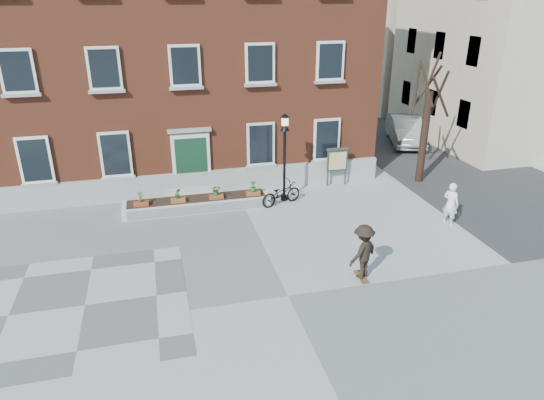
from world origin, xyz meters
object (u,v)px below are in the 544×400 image
object	(u,v)px
lamp_post	(285,145)
bystander	(451,204)
skateboarder	(363,251)
parked_car	(406,130)
bicycle	(281,193)
notice_board	(337,160)

from	to	relation	value
lamp_post	bystander	bearing A→B (deg)	-34.90
skateboarder	parked_car	bearing A→B (deg)	57.02
bicycle	skateboarder	bearing A→B (deg)	168.98
lamp_post	skateboarder	world-z (taller)	lamp_post
lamp_post	notice_board	world-z (taller)	lamp_post
bystander	lamp_post	size ratio (longest dim) A/B	0.45
bicycle	lamp_post	distance (m)	2.09
bystander	skateboarder	size ratio (longest dim) A/B	0.93
skateboarder	bystander	bearing A→B (deg)	30.00
notice_board	parked_car	bearing A→B (deg)	40.50
notice_board	bicycle	bearing A→B (deg)	-153.33
bicycle	bystander	xyz separation A→B (m)	(6.00, -3.54, 0.37)
bicycle	notice_board	bearing A→B (deg)	-82.82
bystander	parked_car	bearing A→B (deg)	-48.69
bicycle	skateboarder	world-z (taller)	skateboarder
parked_car	skateboarder	xyz separation A→B (m)	(-8.96, -13.80, 0.16)
bicycle	bystander	world-z (taller)	bystander
parked_car	bystander	size ratio (longest dim) A/B	2.84
lamp_post	skateboarder	distance (m)	7.12
parked_car	lamp_post	xyz separation A→B (m)	(-9.65, -6.89, 1.71)
lamp_post	notice_board	size ratio (longest dim) A/B	2.10
bicycle	notice_board	size ratio (longest dim) A/B	1.05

